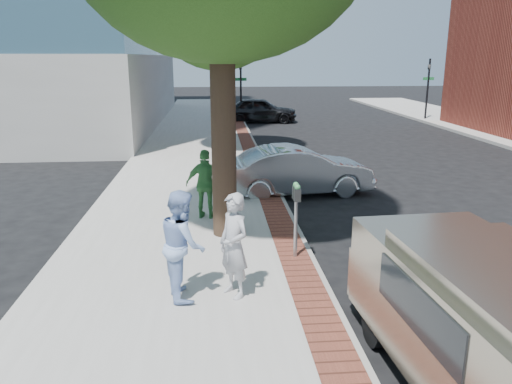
{
  "coord_description": "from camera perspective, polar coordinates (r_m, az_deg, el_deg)",
  "views": [
    {
      "loc": [
        -0.81,
        -8.45,
        3.9
      ],
      "look_at": [
        0.04,
        1.45,
        1.2
      ],
      "focal_mm": 35.0,
      "sensor_mm": 36.0,
      "label": 1
    }
  ],
  "objects": [
    {
      "name": "van",
      "position": [
        6.35,
        25.51,
        -13.84
      ],
      "size": [
        2.12,
        4.92,
        1.78
      ],
      "rotation": [
        0.0,
        0.0,
        0.06
      ],
      "color": "gray",
      "rests_on": "ground"
    },
    {
      "name": "tree_far",
      "position": [
        20.5,
        -4.28,
        19.07
      ],
      "size": [
        4.8,
        4.8,
        7.14
      ],
      "color": "black",
      "rests_on": "sidewalk"
    },
    {
      "name": "sedan_silver",
      "position": [
        14.5,
        4.78,
        2.43
      ],
      "size": [
        4.46,
        2.06,
        1.42
      ],
      "primitive_type": "imported",
      "rotation": [
        0.0,
        0.0,
        1.7
      ],
      "color": "silver",
      "rests_on": "ground"
    },
    {
      "name": "signal_far",
      "position": [
        33.27,
        19.06,
        11.55
      ],
      "size": [
        0.7,
        0.15,
        3.8
      ],
      "color": "black",
      "rests_on": "ground"
    },
    {
      "name": "person_green",
      "position": [
        11.89,
        -5.74,
        0.9
      ],
      "size": [
        1.03,
        0.6,
        1.66
      ],
      "primitive_type": "imported",
      "rotation": [
        0.0,
        0.0,
        2.93
      ],
      "color": "#397E3E",
      "rests_on": "sidewalk"
    },
    {
      "name": "ground",
      "position": [
        9.34,
        0.53,
        -9.48
      ],
      "size": [
        120.0,
        120.0,
        0.0
      ],
      "primitive_type": "plane",
      "color": "black",
      "rests_on": "ground"
    },
    {
      "name": "curb",
      "position": [
        16.99,
        1.49,
        2.18
      ],
      "size": [
        0.1,
        60.0,
        0.15
      ],
      "primitive_type": "cube",
      "color": "gray",
      "rests_on": "ground"
    },
    {
      "name": "person_officer",
      "position": [
        8.02,
        -8.39,
        -5.91
      ],
      "size": [
        0.83,
        0.98,
        1.76
      ],
      "primitive_type": "imported",
      "rotation": [
        0.0,
        0.0,
        1.78
      ],
      "color": "#94B2E6",
      "rests_on": "sidewalk"
    },
    {
      "name": "parking_meter",
      "position": [
        9.43,
        4.62,
        -1.46
      ],
      "size": [
        0.12,
        0.32,
        1.47
      ],
      "color": "gray",
      "rests_on": "sidewalk"
    },
    {
      "name": "office_base",
      "position": [
        32.85,
        -27.17,
        10.25
      ],
      "size": [
        18.2,
        22.2,
        4.0
      ],
      "primitive_type": "cube",
      "color": "gray",
      "rests_on": "ground"
    },
    {
      "name": "person_gray",
      "position": [
        7.96,
        -2.54,
        -6.14
      ],
      "size": [
        0.69,
        0.75,
        1.71
      ],
      "primitive_type": "imported",
      "rotation": [
        0.0,
        0.0,
        -0.98
      ],
      "color": "#A8A8AD",
      "rests_on": "sidewalk"
    },
    {
      "name": "sidewalk",
      "position": [
        16.9,
        -7.13,
        2.0
      ],
      "size": [
        5.0,
        60.0,
        0.15
      ],
      "primitive_type": "cube",
      "color": "#9E9991",
      "rests_on": "ground"
    },
    {
      "name": "brick_strip",
      "position": [
        16.94,
        0.32,
        2.42
      ],
      "size": [
        0.6,
        60.0,
        0.01
      ],
      "primitive_type": "cube",
      "color": "brown",
      "rests_on": "sidewalk"
    },
    {
      "name": "signal_near",
      "position": [
        30.54,
        -1.75,
        12.1
      ],
      "size": [
        0.7,
        0.15,
        3.8
      ],
      "color": "black",
      "rests_on": "ground"
    },
    {
      "name": "bg_car",
      "position": [
        30.91,
        0.47,
        9.37
      ],
      "size": [
        4.61,
        2.21,
        1.52
      ],
      "primitive_type": "imported",
      "rotation": [
        0.0,
        0.0,
        1.48
      ],
      "color": "black",
      "rests_on": "ground"
    }
  ]
}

